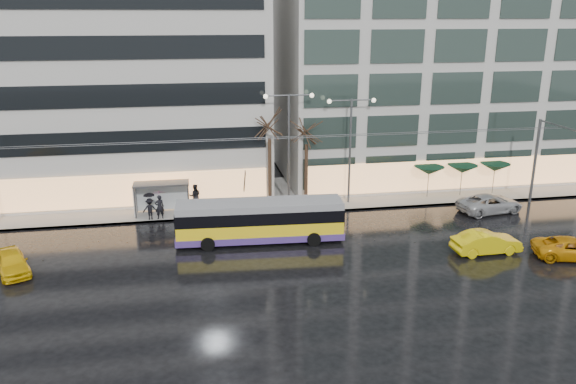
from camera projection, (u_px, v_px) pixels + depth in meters
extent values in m
plane|color=black|center=(287.00, 264.00, 35.17)|extent=(140.00, 140.00, 0.00)
cube|color=gray|center=(282.00, 194.00, 48.63)|extent=(80.00, 10.00, 0.15)
cube|color=slate|center=(293.00, 213.00, 43.98)|extent=(80.00, 0.10, 0.15)
cube|color=beige|center=(61.00, 62.00, 47.01)|extent=(34.00, 14.00, 22.00)
cube|color=beige|center=(453.00, 40.00, 52.34)|extent=(32.00, 14.00, 25.00)
cube|color=yellow|center=(260.00, 228.00, 38.38)|extent=(11.32, 2.94, 1.40)
cube|color=#4C3380|center=(260.00, 235.00, 38.52)|extent=(11.36, 2.98, 0.47)
cube|color=black|center=(260.00, 214.00, 38.07)|extent=(11.34, 2.96, 0.84)
cube|color=gray|center=(260.00, 205.00, 37.87)|extent=(11.32, 2.94, 0.47)
cube|color=black|center=(341.00, 213.00, 38.76)|extent=(0.17, 2.15, 1.21)
cube|color=black|center=(176.00, 220.00, 37.47)|extent=(0.17, 2.15, 1.21)
cylinder|color=black|center=(309.00, 227.00, 40.05)|extent=(0.95, 0.38, 0.93)
cylinder|color=black|center=(314.00, 239.00, 37.84)|extent=(0.95, 0.38, 0.93)
cylinder|color=black|center=(208.00, 231.00, 39.24)|extent=(0.95, 0.38, 0.93)
cylinder|color=black|center=(208.00, 244.00, 37.03)|extent=(0.95, 0.38, 0.93)
cylinder|color=#595B60|center=(245.00, 183.00, 38.20)|extent=(0.25, 3.47, 2.46)
cylinder|color=#595B60|center=(244.00, 181.00, 38.64)|extent=(0.25, 3.47, 2.46)
cylinder|color=#595B60|center=(535.00, 162.00, 45.73)|extent=(0.24, 0.24, 7.00)
cube|color=#595B60|center=(560.00, 126.00, 42.36)|extent=(0.10, 5.00, 0.10)
cylinder|color=#595B60|center=(287.00, 138.00, 38.69)|extent=(42.00, 0.04, 0.04)
cylinder|color=#595B60|center=(286.00, 137.00, 39.16)|extent=(42.00, 0.04, 0.04)
cube|color=#595B60|center=(161.00, 184.00, 42.92)|extent=(4.20, 1.60, 0.12)
cube|color=silver|center=(162.00, 196.00, 43.96)|extent=(4.00, 0.05, 2.20)
cube|color=white|center=(135.00, 200.00, 42.96)|extent=(0.10, 1.40, 2.20)
cylinder|color=#595B60|center=(135.00, 203.00, 42.31)|extent=(0.10, 0.10, 2.40)
cylinder|color=#595B60|center=(136.00, 198.00, 43.63)|extent=(0.10, 0.10, 2.40)
cylinder|color=#595B60|center=(188.00, 200.00, 42.97)|extent=(0.10, 0.10, 2.40)
cylinder|color=#595B60|center=(188.00, 195.00, 44.29)|extent=(0.10, 0.10, 2.40)
cylinder|color=#595B60|center=(289.00, 151.00, 44.24)|extent=(0.18, 0.18, 9.00)
cylinder|color=#595B60|center=(277.00, 96.00, 42.77)|extent=(1.80, 0.10, 0.10)
cylinder|color=#595B60|center=(300.00, 95.00, 43.06)|extent=(1.80, 0.10, 0.10)
sphere|color=#FFF2CC|center=(266.00, 97.00, 42.63)|extent=(0.36, 0.36, 0.36)
sphere|color=#FFF2CC|center=(312.00, 95.00, 43.23)|extent=(0.36, 0.36, 0.36)
cylinder|color=#595B60|center=(350.00, 152.00, 45.14)|extent=(0.18, 0.18, 8.50)
cylinder|color=#595B60|center=(341.00, 100.00, 43.74)|extent=(1.80, 0.10, 0.10)
cylinder|color=#595B60|center=(363.00, 100.00, 44.04)|extent=(1.80, 0.10, 0.10)
sphere|color=#FFF2CC|center=(329.00, 101.00, 43.61)|extent=(0.36, 0.36, 0.36)
sphere|color=#FFF2CC|center=(374.00, 100.00, 44.20)|extent=(0.36, 0.36, 0.36)
cylinder|color=black|center=(270.00, 172.00, 44.69)|extent=(0.28, 0.28, 5.60)
cylinder|color=black|center=(306.00, 174.00, 45.48)|extent=(0.28, 0.28, 4.90)
cylinder|color=#595B60|center=(428.00, 184.00, 47.44)|extent=(0.06, 0.06, 2.20)
cone|color=#0D301E|center=(429.00, 171.00, 47.07)|extent=(2.50, 2.50, 0.70)
cylinder|color=#595B60|center=(461.00, 182.00, 47.93)|extent=(0.06, 0.06, 2.20)
cone|color=#0D301E|center=(462.00, 169.00, 47.57)|extent=(2.50, 2.50, 0.70)
cylinder|color=#595B60|center=(493.00, 181.00, 48.43)|extent=(0.06, 0.06, 2.20)
cone|color=#0D301E|center=(495.00, 167.00, 48.07)|extent=(2.50, 2.50, 0.70)
imported|color=yellow|center=(12.00, 262.00, 33.79)|extent=(3.18, 4.42, 1.40)
imported|color=yellow|center=(486.00, 242.00, 36.62)|extent=(4.54, 1.72, 1.48)
imported|color=orange|center=(572.00, 248.00, 35.86)|extent=(5.23, 3.39, 1.34)
imported|color=#A6A6AA|center=(490.00, 203.00, 44.24)|extent=(5.51, 3.13, 1.45)
imported|color=black|center=(160.00, 207.00, 42.32)|extent=(0.78, 0.62, 1.87)
imported|color=#EE4FA5|center=(159.00, 197.00, 42.08)|extent=(1.20, 1.21, 0.88)
imported|color=black|center=(195.00, 196.00, 44.82)|extent=(0.97, 0.77, 1.93)
imported|color=black|center=(150.00, 209.00, 42.23)|extent=(1.10, 0.67, 1.66)
imported|color=black|center=(149.00, 197.00, 41.96)|extent=(0.86, 0.86, 0.72)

